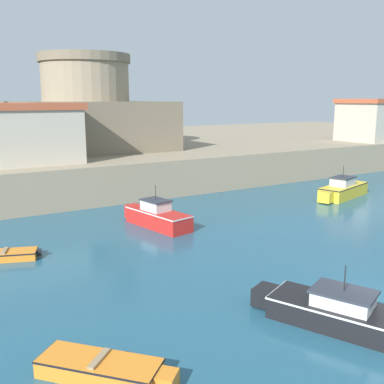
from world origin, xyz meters
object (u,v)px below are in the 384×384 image
dinghy_orange_5 (3,255)px  fortress (87,115)px  dinghy_orange_2 (103,368)px  harbor_shed_near_wharf (379,120)px  motorboat_black_3 (344,314)px  motorboat_yellow_0 (343,190)px  motorboat_red_4 (157,216)px  harbor_shed_mid_row (16,133)px

dinghy_orange_5 → fortress: bearing=60.9°
dinghy_orange_2 → harbor_shed_near_wharf: (42.54, 22.88, 5.10)m
dinghy_orange_5 → harbor_shed_near_wharf: (43.35, 11.23, 5.16)m
motorboat_black_3 → fortress: bearing=85.8°
motorboat_yellow_0 → dinghy_orange_2: 27.87m
motorboat_yellow_0 → dinghy_orange_2: bearing=-152.9°
dinghy_orange_2 → harbor_shed_near_wharf: harbor_shed_near_wharf is taller
motorboat_red_4 → harbor_shed_mid_row: size_ratio=0.61×
dinghy_orange_5 → harbor_shed_mid_row: (3.35, 12.81, 5.00)m
dinghy_orange_2 → fortress: 34.24m
dinghy_orange_5 → motorboat_black_3: bearing=-56.2°
motorboat_yellow_0 → harbor_shed_near_wharf: bearing=29.8°
fortress → harbor_shed_near_wharf: bearing=-16.0°
harbor_shed_near_wharf → harbor_shed_mid_row: size_ratio=0.99×
motorboat_black_3 → motorboat_red_4: bearing=89.0°
motorboat_red_4 → fortress: size_ratio=0.41×
motorboat_red_4 → dinghy_orange_5: motorboat_red_4 is taller
motorboat_black_3 → fortress: fortress is taller
motorboat_black_3 → harbor_shed_mid_row: (-5.53, 26.06, 4.71)m
motorboat_red_4 → dinghy_orange_5: (-9.13, -1.36, -0.41)m
dinghy_orange_2 → dinghy_orange_5: (-0.82, 11.65, -0.06)m
harbor_shed_near_wharf → harbor_shed_mid_row: bearing=177.7°
motorboat_black_3 → motorboat_red_4: motorboat_red_4 is taller
harbor_shed_mid_row → motorboat_black_3: bearing=-78.0°
dinghy_orange_5 → harbor_shed_near_wharf: bearing=14.5°
fortress → harbor_shed_near_wharf: (32.00, -9.17, -0.78)m
dinghy_orange_5 → harbor_shed_mid_row: size_ratio=0.39×
motorboat_black_3 → fortress: (2.47, 33.65, 5.65)m
fortress → harbor_shed_near_wharf: size_ratio=1.50×
motorboat_red_4 → motorboat_black_3: bearing=-91.0°
dinghy_orange_2 → fortress: bearing=71.8°
motorboat_black_3 → harbor_shed_mid_row: bearing=102.0°
motorboat_black_3 → harbor_shed_near_wharf: 42.56m
motorboat_yellow_0 → fortress: (-14.27, 19.33, 5.54)m
dinghy_orange_5 → harbor_shed_mid_row: bearing=75.3°
dinghy_orange_5 → motorboat_yellow_0: bearing=2.4°
motorboat_black_3 → motorboat_red_4: (0.25, 14.62, 0.13)m
harbor_shed_mid_row → dinghy_orange_5: bearing=-104.7°
motorboat_red_4 → motorboat_yellow_0: bearing=-1.0°
motorboat_yellow_0 → harbor_shed_near_wharf: (17.73, 10.17, 4.76)m
motorboat_black_3 → harbor_shed_mid_row: size_ratio=0.69×
harbor_shed_mid_row → fortress: bearing=43.5°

